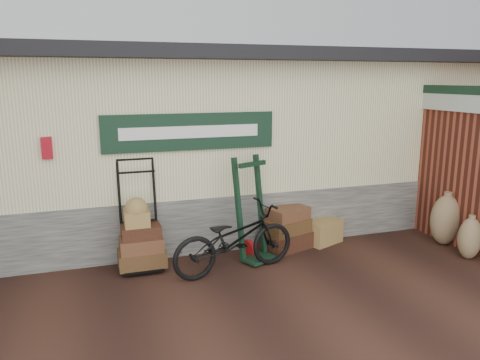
% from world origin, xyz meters
% --- Properties ---
extents(ground, '(80.00, 80.00, 0.00)m').
position_xyz_m(ground, '(0.00, 0.00, 0.00)').
color(ground, black).
rests_on(ground, ground).
extents(station_building, '(14.40, 4.10, 3.20)m').
position_xyz_m(station_building, '(-0.01, 2.74, 1.61)').
color(station_building, '#4C4C47').
rests_on(station_building, ground).
extents(brick_outbuilding, '(1.71, 4.51, 2.62)m').
position_xyz_m(brick_outbuilding, '(4.70, 1.19, 1.30)').
color(brick_outbuilding, maroon).
rests_on(brick_outbuilding, ground).
extents(porter_trolley, '(0.81, 0.61, 1.63)m').
position_xyz_m(porter_trolley, '(-1.13, 0.80, 0.81)').
color(porter_trolley, black).
rests_on(porter_trolley, ground).
extents(green_barrow, '(0.72, 0.67, 1.59)m').
position_xyz_m(green_barrow, '(0.53, 0.54, 0.79)').
color(green_barrow, black).
rests_on(green_barrow, ground).
extents(suitcase_stack, '(0.91, 0.73, 0.70)m').
position_xyz_m(suitcase_stack, '(1.21, 0.78, 0.35)').
color(suitcase_stack, '#371811').
rests_on(suitcase_stack, ground).
extents(wicker_hamper, '(0.72, 0.61, 0.40)m').
position_xyz_m(wicker_hamper, '(1.91, 0.85, 0.20)').
color(wicker_hamper, olive).
rests_on(wicker_hamper, ground).
extents(bicycle, '(0.96, 1.96, 1.09)m').
position_xyz_m(bicycle, '(0.13, 0.16, 0.55)').
color(bicycle, black).
rests_on(bicycle, ground).
extents(burlap_sack_left, '(0.54, 0.46, 0.85)m').
position_xyz_m(burlap_sack_left, '(3.81, 0.13, 0.42)').
color(burlap_sack_left, brown).
rests_on(burlap_sack_left, ground).
extents(burlap_sack_right, '(0.50, 0.46, 0.65)m').
position_xyz_m(burlap_sack_right, '(3.71, -0.51, 0.33)').
color(burlap_sack_right, brown).
rests_on(burlap_sack_right, ground).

